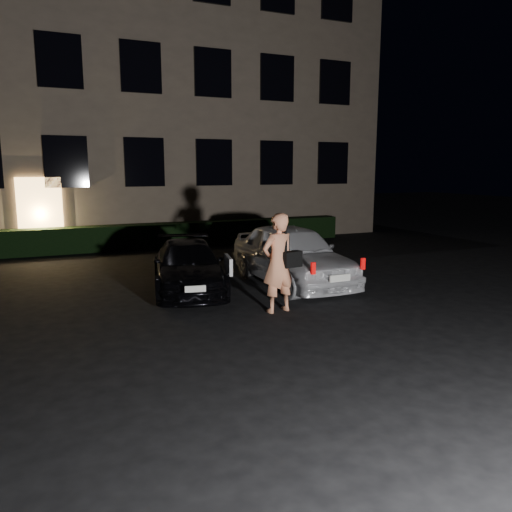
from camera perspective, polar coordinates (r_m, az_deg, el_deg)
name	(u,v)px	position (r m, az deg, el deg)	size (l,w,h in m)	color
ground	(283,339)	(8.38, 3.15, -9.40)	(80.00, 80.00, 0.00)	black
building	(122,90)	(22.55, -15.05, 17.84)	(20.00, 8.11, 12.00)	#6E5D4E
hedge	(150,236)	(18.06, -12.05, 2.25)	(15.00, 0.70, 0.85)	black
sedan	(188,266)	(11.63, -7.75, -1.13)	(2.33, 4.07, 1.11)	black
hatch	(292,254)	(12.16, 4.15, 0.23)	(1.74, 4.28, 1.46)	silver
man	(278,263)	(9.66, 2.57, -0.78)	(0.86, 0.59, 1.94)	#EF9367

